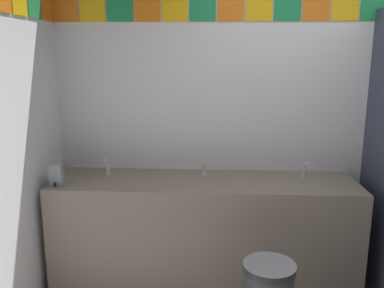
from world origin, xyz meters
The scene contains 6 objects.
wall_back centered at (0.00, 1.48, 1.37)m, with size 4.47×0.09×2.73m.
vanity_counter centered at (-1.04, 1.14, 0.45)m, with size 2.30×0.59×0.87m.
faucet_left centered at (-1.80, 1.23, 0.92)m, with size 0.04×0.10×0.14m.
faucet_center centered at (-1.04, 1.23, 0.92)m, with size 0.04×0.10×0.14m.
faucet_right centered at (-0.27, 1.23, 0.92)m, with size 0.04×0.10×0.14m.
soap_dispenser centered at (-2.11, 0.97, 0.95)m, with size 0.09×0.09×0.16m.
Camera 1 is at (-0.97, -1.79, 1.80)m, focal length 37.84 mm.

